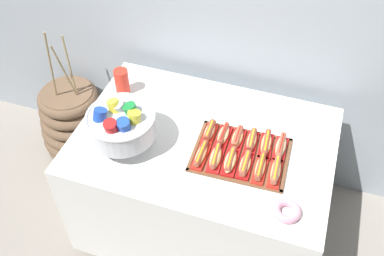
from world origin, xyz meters
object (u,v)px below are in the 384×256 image
Objects in this scene: hot_dog_0 at (201,155)px; hot_dog_2 at (230,161)px; hot_dog_5 at (276,171)px; cup_stack at (122,82)px; floor_vase at (74,122)px; donut at (287,211)px; buffet_table at (203,182)px; hot_dog_10 at (266,144)px; hot_dog_9 at (252,141)px; hot_dog_1 at (215,158)px; hot_dog_8 at (237,138)px; hot_dog_6 at (209,132)px; serving_tray at (241,155)px; hot_dog_3 at (245,165)px; punch_bowl at (121,124)px; hot_dog_4 at (260,168)px; hot_dog_11 at (281,147)px; hot_dog_7 at (223,135)px.

hot_dog_2 is (0.15, 0.01, 0.00)m from hot_dog_0.
cup_stack is (-0.96, 0.33, 0.04)m from hot_dog_5.
donut is at bearing -22.45° from floor_vase.
hot_dog_10 is at bearing 5.88° from buffet_table.
cup_stack reaches higher than hot_dog_9.
hot_dog_1 is 1.07× the size of hot_dog_8.
hot_dog_6 is at bearing 116.51° from hot_dog_1.
floor_vase is 1.43m from hot_dog_2.
hot_dog_9 is at bearing 67.62° from serving_tray.
cup_stack is (-0.81, 0.34, 0.05)m from hot_dog_3.
donut is (0.25, -0.35, -0.02)m from hot_dog_9.
buffet_table is 0.44m from hot_dog_8.
hot_dog_5 is 1.20× the size of hot_dog_6.
floor_vase is 6.29× the size of hot_dog_2.
serving_tray is 2.78× the size of hot_dog_0.
floor_vase is 1.07m from punch_bowl.
hot_dog_5 is 0.22m from hot_dog_9.
hot_dog_10 is 0.52× the size of punch_bowl.
floor_vase is at bearing 166.93° from cup_stack.
hot_dog_4 is at bearing 3.03° from punch_bowl.
hot_dog_4 is at bearing -112.38° from hot_dog_11.
hot_dog_5 reaches higher than hot_dog_2.
hot_dog_7 is 0.53m from punch_bowl.
hot_dog_2 is 1.10× the size of hot_dog_6.
hot_dog_8 reaches higher than hot_dog_0.
hot_dog_3 is at bearing 2.07° from hot_dog_2.
hot_dog_9 is (0.15, 0.01, 0.00)m from hot_dog_7.
hot_dog_8 is at bearing 92.07° from hot_dog_2.
hot_dog_1 is 0.50m from punch_bowl.
hot_dog_7 is at bearing 145.81° from serving_tray.
cup_stack is (0.50, -0.12, 0.60)m from floor_vase.
floor_vase is 1.59m from hot_dog_11.
hot_dog_10 is (0.29, 0.18, 0.00)m from hot_dog_0.
hot_dog_7 is 0.88× the size of hot_dog_10.
hot_dog_11 is at bearing -11.00° from floor_vase.
hot_dog_1 and hot_dog_11 have the same top height.
floor_vase reaches higher than cup_stack.
buffet_table is 0.47m from hot_dog_2.
hot_dog_6 is (-0.19, 0.08, 0.03)m from serving_tray.
buffet_table is at bearing -174.84° from hot_dog_11.
hot_dog_7 is (-0.08, 0.16, -0.00)m from hot_dog_2.
hot_dog_10 reaches higher than hot_dog_7.
hot_dog_2 is 0.18m from hot_dog_9.
hot_dog_5 is at bearing -45.66° from hot_dog_9.
hot_dog_6 reaches higher than donut.
serving_tray is 3.01× the size of hot_dog_3.
hot_dog_11 is at bearing 2.07° from hot_dog_9.
hot_dog_4 is 0.22m from hot_dog_8.
hot_dog_3 is 1.23× the size of donut.
hot_dog_0 is (0.03, -0.14, 0.41)m from buffet_table.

